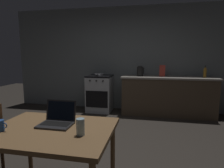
{
  "coord_description": "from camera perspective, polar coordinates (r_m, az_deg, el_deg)",
  "views": [
    {
      "loc": [
        0.76,
        -2.5,
        1.39
      ],
      "look_at": [
        0.08,
        0.88,
        0.88
      ],
      "focal_mm": 30.51,
      "sensor_mm": 36.0,
      "label": 1
    }
  ],
  "objects": [
    {
      "name": "drinking_glass",
      "position": [
        1.69,
        -9.44,
        -12.56
      ],
      "size": [
        0.07,
        0.07,
        0.15
      ],
      "color": "#99B7C6",
      "rests_on": "dining_table"
    },
    {
      "name": "dining_table",
      "position": [
        1.95,
        -17.61,
        -14.56
      ],
      "size": [
        1.15,
        0.86,
        0.72
      ],
      "color": "brown",
      "rests_on": "ground_plane"
    },
    {
      "name": "bottle",
      "position": [
        4.71,
        26.1,
        3.25
      ],
      "size": [
        0.07,
        0.07,
        0.27
      ],
      "color": "#8C601E",
      "rests_on": "kitchen_counter"
    },
    {
      "name": "cereal_box",
      "position": [
        4.64,
        14.83,
        3.84
      ],
      "size": [
        0.13,
        0.05,
        0.27
      ],
      "color": "#B2382D",
      "rests_on": "kitchen_counter"
    },
    {
      "name": "laptop",
      "position": [
        1.99,
        -16.09,
        -10.33
      ],
      "size": [
        0.32,
        0.27,
        0.22
      ],
      "rotation": [
        0.0,
        0.0,
        0.19
      ],
      "color": "#232326",
      "rests_on": "dining_table"
    },
    {
      "name": "stove_oven",
      "position": [
        4.85,
        -3.65,
        -2.76
      ],
      "size": [
        0.6,
        0.62,
        0.91
      ],
      "color": "#B7BABF",
      "rests_on": "ground_plane"
    },
    {
      "name": "coffee_mug",
      "position": [
        2.03,
        -30.47,
        -10.7
      ],
      "size": [
        0.11,
        0.07,
        0.1
      ],
      "color": "#264C8C",
      "rests_on": "dining_table"
    },
    {
      "name": "frying_pan",
      "position": [
        4.76,
        -3.95,
        2.9
      ],
      "size": [
        0.23,
        0.41,
        0.05
      ],
      "color": "gray",
      "rests_on": "stove_oven"
    },
    {
      "name": "ground_plane",
      "position": [
        2.96,
        -5.17,
        -19.68
      ],
      "size": [
        12.0,
        12.0,
        0.0
      ],
      "primitive_type": "plane",
      "color": "#2D2823"
    },
    {
      "name": "electric_kettle",
      "position": [
        4.62,
        8.37,
        3.81
      ],
      "size": [
        0.17,
        0.15,
        0.24
      ],
      "color": "black",
      "rests_on": "kitchen_counter"
    },
    {
      "name": "back_wall",
      "position": [
        4.97,
        6.15,
        7.41
      ],
      "size": [
        6.4,
        0.1,
        2.62
      ],
      "primitive_type": "cube",
      "color": "slate",
      "rests_on": "ground_plane"
    },
    {
      "name": "kitchen_counter",
      "position": [
        4.71,
        16.21,
        -3.39
      ],
      "size": [
        2.16,
        0.64,
        0.91
      ],
      "color": "#4C3D2D",
      "rests_on": "ground_plane"
    }
  ]
}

